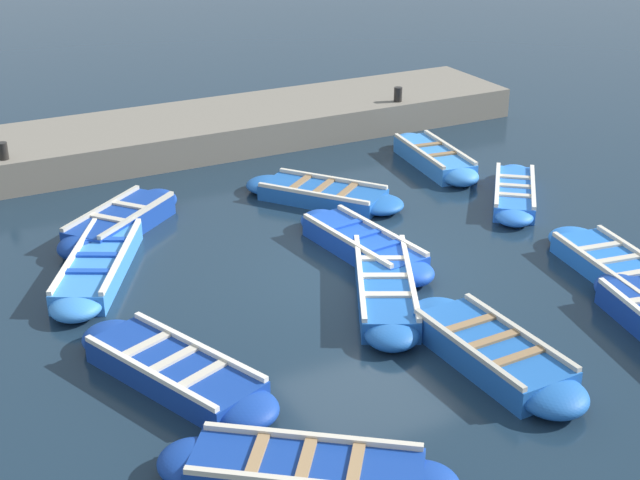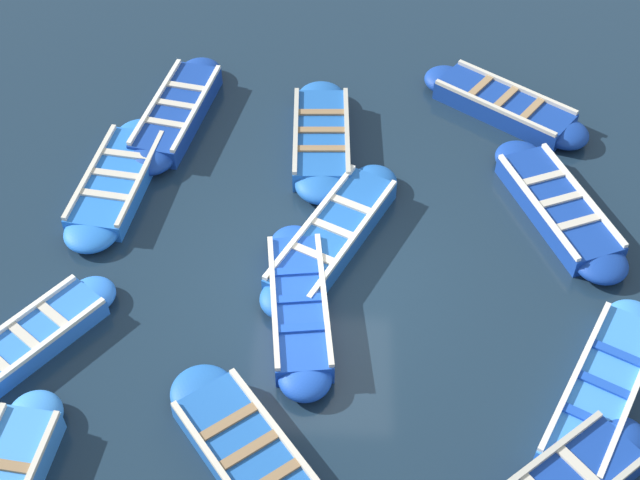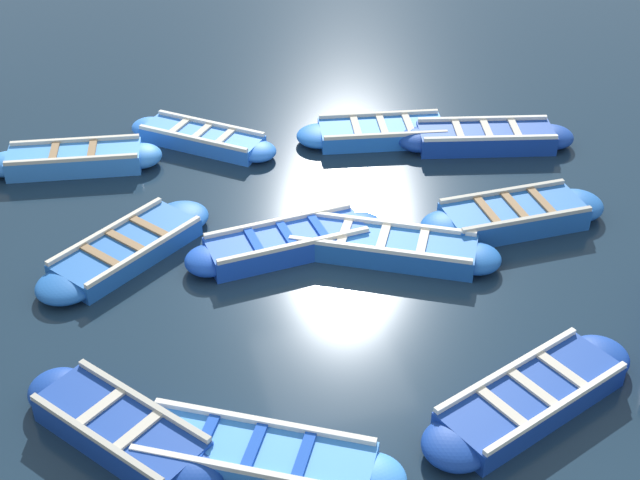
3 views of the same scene
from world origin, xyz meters
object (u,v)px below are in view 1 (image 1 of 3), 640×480
boat_outer_left (99,265)px  boat_far_corner (385,286)px  boat_bow_out (492,352)px  boat_centre (363,245)px  boat_near_quay (323,194)px  bollard_north (398,94)px  bollard_mid_north (3,151)px  boat_tucked (617,268)px  boat_alongside (434,158)px  boat_drifting (174,371)px  boat_broadside (121,222)px  boat_end_of_row (514,193)px  boat_outer_right (306,473)px

boat_outer_left → boat_far_corner: boat_far_corner is taller
boat_bow_out → boat_centre: boat_bow_out is taller
boat_near_quay → bollard_north: 5.13m
boat_far_corner → bollard_mid_north: bearing=31.4°
boat_tucked → bollard_north: bearing=-7.0°
boat_tucked → boat_alongside: size_ratio=1.05×
bollard_north → bollard_mid_north: 9.29m
boat_drifting → boat_outer_left: bearing=1.0°
boat_centre → boat_drifting: bearing=118.5°
boat_near_quay → boat_broadside: size_ratio=1.10×
boat_bow_out → boat_end_of_row: (4.68, -4.12, -0.04)m
bollard_north → boat_outer_left: bearing=117.7°
boat_outer_left → bollard_north: bollard_north is taller
boat_outer_left → boat_near_quay: bearing=-76.4°
boat_tucked → boat_outer_left: bearing=61.9°
boat_tucked → bollard_north: bollard_north is taller
boat_end_of_row → boat_far_corner: boat_far_corner is taller
boat_outer_right → boat_alongside: bearing=-41.4°
boat_near_quay → boat_end_of_row: 3.82m
boat_alongside → boat_drifting: bearing=125.1°
boat_centre → bollard_north: 7.33m
boat_outer_right → boat_far_corner: bearing=-41.8°
boat_alongside → bollard_mid_north: 9.02m
boat_alongside → boat_outer_right: size_ratio=1.02×
boat_near_quay → boat_outer_right: 8.54m
boat_tucked → boat_outer_left: size_ratio=0.96×
boat_tucked → boat_drifting: (0.38, 7.49, 0.02)m
boat_broadside → bollard_mid_north: bearing=26.5°
boat_tucked → boat_drifting: size_ratio=0.97×
boat_end_of_row → bollard_mid_north: bollard_mid_north is taller
boat_tucked → bollard_north: size_ratio=9.94×
boat_drifting → bollard_mid_north: bollard_mid_north is taller
boat_alongside → boat_tucked: bearing=176.5°
boat_bow_out → boat_end_of_row: size_ratio=1.15×
boat_alongside → boat_broadside: size_ratio=1.12×
boat_bow_out → bollard_north: (9.75, -4.52, 0.70)m
boat_alongside → bollard_north: (2.64, -0.69, 0.71)m
boat_outer_left → bollard_mid_north: size_ratio=10.40×
boat_outer_left → boat_bow_out: 6.63m
boat_alongside → boat_centre: 4.87m
boat_near_quay → boat_alongside: 3.20m
boat_outer_right → boat_broadside: bearing=-0.9°
boat_drifting → boat_bow_out: bearing=-111.6°
boat_end_of_row → boat_far_corner: bearing=117.5°
boat_broadside → boat_centre: size_ratio=0.86×
boat_outer_right → bollard_north: size_ratio=9.25×
boat_far_corner → bollard_mid_north: (7.36, 4.49, 0.72)m
boat_drifting → boat_centre: boat_centre is taller
boat_drifting → bollard_north: bollard_north is taller
boat_outer_right → boat_far_corner: (3.49, -3.12, -0.01)m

